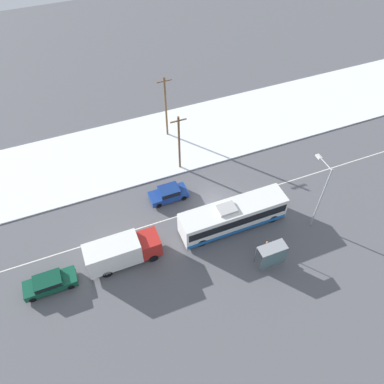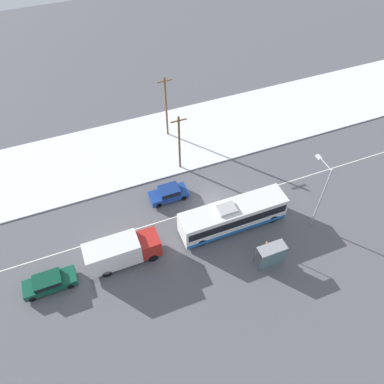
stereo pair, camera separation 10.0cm
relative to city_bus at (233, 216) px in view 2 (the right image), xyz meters
name	(u,v)px [view 2 (the right image)]	position (x,y,z in m)	size (l,w,h in m)	color
ground_plane	(213,205)	(-0.67, 3.11, -1.53)	(120.00, 120.00, 0.00)	#56565B
snow_lot	(176,139)	(-0.67, 14.77, -1.47)	(80.00, 11.81, 0.12)	white
lane_marking_center	(213,205)	(-0.67, 3.11, -1.53)	(60.00, 0.12, 0.00)	silver
city_bus	(233,216)	(0.00, 0.00, 0.00)	(10.89, 2.57, 3.13)	white
box_truck	(121,251)	(-11.38, -0.01, 0.11)	(6.87, 2.30, 2.96)	silver
sedan_car	(169,193)	(-4.78, 5.80, -0.70)	(4.11, 1.80, 1.54)	navy
parked_car_near_truck	(49,282)	(-18.11, -0.22, -0.75)	(4.61, 1.80, 1.43)	#0F4733
pedestrian_at_stop	(266,246)	(1.58, -4.11, -0.48)	(0.62, 0.27, 1.71)	#23232D
bus_shelter	(273,255)	(1.37, -5.47, 0.14)	(2.65, 1.20, 2.40)	gray
streetlamp	(321,190)	(7.55, -2.54, 3.43)	(0.36, 2.32, 7.99)	#9EA3A8
utility_pole_roadside	(179,142)	(-1.99, 9.82, 2.30)	(1.80, 0.24, 7.30)	brown
utility_pole_snowlot	(166,106)	(-1.37, 15.98, 2.78)	(1.80, 0.24, 8.26)	brown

